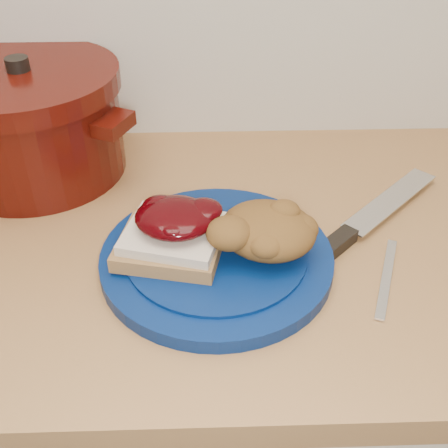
{
  "coord_description": "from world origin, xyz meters",
  "views": [
    {
      "loc": [
        0.02,
        0.89,
        1.38
      ],
      "look_at": [
        0.03,
        1.46,
        0.95
      ],
      "focal_mm": 45.0,
      "sensor_mm": 36.0,
      "label": 1
    }
  ],
  "objects_px": {
    "butter_knife": "(386,277)",
    "pepper_grinder": "(4,133)",
    "chef_knife": "(343,238)",
    "plate": "(217,259)",
    "dutch_oven": "(30,121)"
  },
  "relations": [
    {
      "from": "plate",
      "to": "dutch_oven",
      "type": "relative_size",
      "value": 0.77
    },
    {
      "from": "plate",
      "to": "chef_knife",
      "type": "distance_m",
      "value": 0.17
    },
    {
      "from": "chef_knife",
      "to": "dutch_oven",
      "type": "bearing_deg",
      "value": 110.7
    },
    {
      "from": "plate",
      "to": "dutch_oven",
      "type": "height_order",
      "value": "dutch_oven"
    },
    {
      "from": "butter_knife",
      "to": "chef_knife",
      "type": "bearing_deg",
      "value": 50.27
    },
    {
      "from": "chef_knife",
      "to": "pepper_grinder",
      "type": "relative_size",
      "value": 1.92
    },
    {
      "from": "chef_knife",
      "to": "butter_knife",
      "type": "relative_size",
      "value": 1.7
    },
    {
      "from": "chef_knife",
      "to": "pepper_grinder",
      "type": "bearing_deg",
      "value": 113.15
    },
    {
      "from": "chef_knife",
      "to": "plate",
      "type": "bearing_deg",
      "value": 147.72
    },
    {
      "from": "chef_knife",
      "to": "pepper_grinder",
      "type": "height_order",
      "value": "pepper_grinder"
    },
    {
      "from": "pepper_grinder",
      "to": "chef_knife",
      "type": "bearing_deg",
      "value": -22.31
    },
    {
      "from": "pepper_grinder",
      "to": "butter_knife",
      "type": "bearing_deg",
      "value": -27.14
    },
    {
      "from": "butter_knife",
      "to": "pepper_grinder",
      "type": "relative_size",
      "value": 1.13
    },
    {
      "from": "dutch_oven",
      "to": "chef_knife",
      "type": "bearing_deg",
      "value": -24.76
    },
    {
      "from": "chef_knife",
      "to": "butter_knife",
      "type": "bearing_deg",
      "value": -105.04
    }
  ]
}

